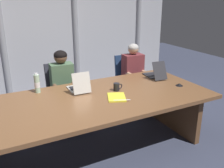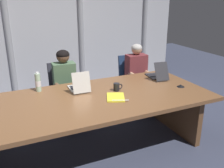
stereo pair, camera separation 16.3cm
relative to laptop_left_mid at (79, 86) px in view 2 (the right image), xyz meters
The scene contains 13 objects.
ground_plane 0.86m from the laptop_left_mid, 93.37° to the right, with size 11.97×11.97×0.00m, color #383D51.
conference_table 0.40m from the laptop_left_mid, 93.37° to the right, with size 3.30×1.37×0.74m.
curtain_backdrop 2.17m from the laptop_left_mid, 90.50° to the left, with size 5.98×0.17×2.62m.
laptop_left_mid is the anchor object (origin of this frame).
laptop_center 1.28m from the laptop_left_mid, ahead, with size 0.26×0.46×0.28m.
office_chair_left_mid 0.87m from the laptop_left_mid, 91.76° to the left, with size 0.60×0.60×0.92m.
office_chair_center 1.55m from the laptop_left_mid, 30.33° to the left, with size 0.60×0.60×0.92m.
person_left_mid 0.61m from the laptop_left_mid, 93.78° to the left, with size 0.39×0.56×1.18m.
person_center 1.42m from the laptop_left_mid, 24.57° to the left, with size 0.39×0.56×1.17m.
water_bottle_primary 0.55m from the laptop_left_mid, 158.96° to the left, with size 0.07×0.07×0.27m.
coffee_mug_near 0.52m from the laptop_left_mid, 26.84° to the right, with size 0.13×0.08×0.11m.
conference_mic_left_side 1.45m from the laptop_left_mid, 19.40° to the right, with size 0.11×0.11×0.04m, color black.
spiral_notepad 0.58m from the laptop_left_mid, 53.93° to the right, with size 0.32×0.37×0.03m.
Camera 2 is at (-0.95, -2.84, 1.99)m, focal length 40.85 mm.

